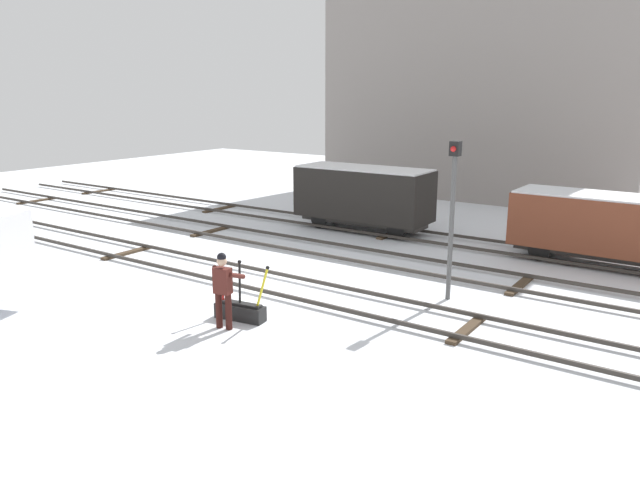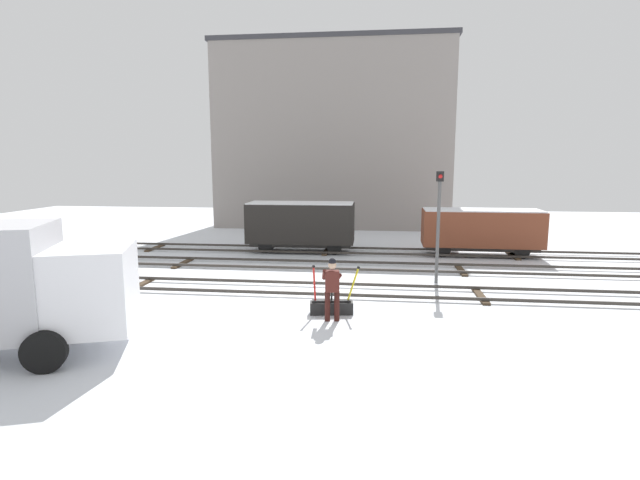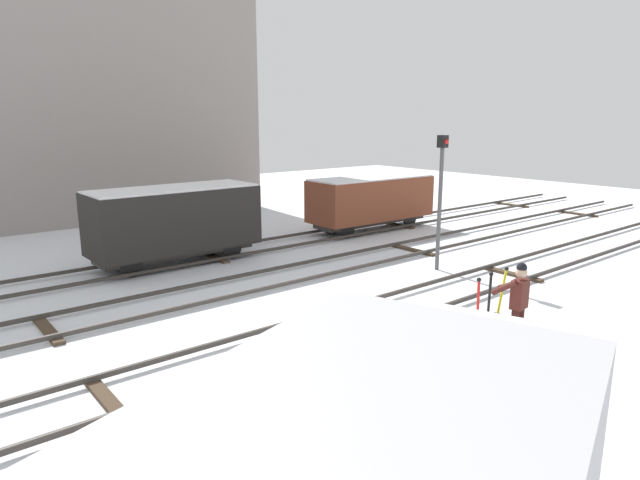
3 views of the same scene
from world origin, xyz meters
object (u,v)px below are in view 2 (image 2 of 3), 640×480
signal_post (439,216)px  freight_car_mid_siding (481,229)px  freight_car_back_track (301,224)px  switch_lever_frame (332,306)px  rail_worker (332,285)px

signal_post → freight_car_mid_siding: bearing=64.8°
freight_car_mid_siding → freight_car_back_track: bearing=-179.0°
switch_lever_frame → signal_post: bearing=41.4°
rail_worker → signal_post: bearing=45.8°
signal_post → freight_car_back_track: size_ratio=0.78×
freight_car_back_track → switch_lever_frame: bearing=-76.8°
rail_worker → freight_car_back_track: 10.67m
freight_car_mid_siding → switch_lever_frame: bearing=-120.9°
signal_post → freight_car_mid_siding: 6.33m
switch_lever_frame → freight_car_mid_siding: bearing=49.2°
signal_post → freight_car_back_track: (-5.89, 5.63, -1.06)m
signal_post → freight_car_back_track: 8.22m
switch_lever_frame → rail_worker: rail_worker is taller
switch_lever_frame → freight_car_mid_siding: (6.09, 9.76, 1.03)m
switch_lever_frame → rail_worker: 0.97m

